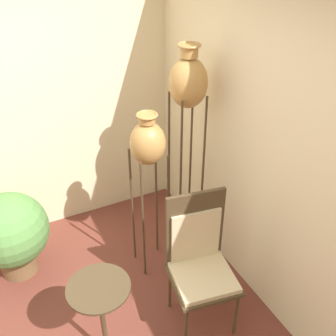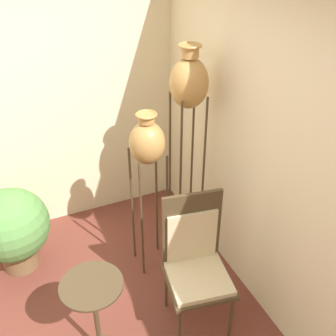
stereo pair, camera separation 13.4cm
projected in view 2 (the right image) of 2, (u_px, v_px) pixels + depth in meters
wall_right at (271, 156)px, 2.77m from camera, size 0.06×7.33×2.70m
vase_stand_tall at (189, 88)px, 3.07m from camera, size 0.31×0.31×1.99m
vase_stand_medium at (147, 146)px, 3.10m from camera, size 0.29×0.29×1.54m
chair at (195, 258)px, 2.96m from camera, size 0.55×0.53×1.12m
side_table at (94, 305)px, 2.69m from camera, size 0.43×0.43×0.74m
potted_plant at (12, 228)px, 3.48m from camera, size 0.67×0.67×0.82m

